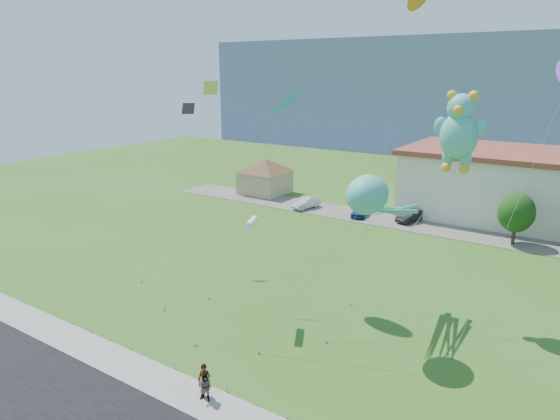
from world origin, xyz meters
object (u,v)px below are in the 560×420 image
object	(u,v)px
octopus_kite	(374,202)
teddy_bear_kite	(459,130)
pedestrian_left	(204,381)
pedestrian_right	(206,387)
pavilion	(265,173)
parked_car_silver	(306,203)
parked_car_blue	(360,211)
parked_car_black	(411,216)

from	to	relation	value
octopus_kite	teddy_bear_kite	world-z (taller)	teddy_bear_kite
pedestrian_left	pedestrian_right	size ratio (longest dim) A/B	1.20
pavilion	teddy_bear_kite	bearing A→B (deg)	-34.93
parked_car_silver	parked_car_blue	xyz separation A→B (m)	(7.34, 0.56, 0.00)
pedestrian_right	parked_car_silver	size ratio (longest dim) A/B	0.40
parked_car_black	octopus_kite	distance (m)	28.10
parked_car_black	pavilion	bearing A→B (deg)	-171.26
parked_car_black	teddy_bear_kite	world-z (taller)	teddy_bear_kite
pavilion	parked_car_black	world-z (taller)	pavilion
pavilion	pedestrian_right	size ratio (longest dim) A/B	5.68
pedestrian_left	pedestrian_right	world-z (taller)	pedestrian_left
parked_car_silver	parked_car_blue	distance (m)	7.36
pavilion	parked_car_blue	distance (m)	17.09
parked_car_silver	parked_car_black	bearing A→B (deg)	20.73
pedestrian_left	parked_car_black	world-z (taller)	pedestrian_left
parked_car_black	octopus_kite	size ratio (longest dim) A/B	0.35
parked_car_blue	teddy_bear_kite	distance (m)	27.64
pavilion	octopus_kite	xyz separation A→B (m)	(28.66, -28.32, 6.04)
pedestrian_left	teddy_bear_kite	bearing A→B (deg)	40.38
parked_car_silver	teddy_bear_kite	xyz separation A→B (m)	(22.87, -18.51, 12.60)
parked_car_silver	parked_car_black	world-z (taller)	parked_car_black
pedestrian_left	pedestrian_right	distance (m)	0.42
pedestrian_left	pedestrian_right	xyz separation A→B (m)	(0.30, -0.25, -0.16)
pavilion	parked_car_black	distance (m)	22.75
pedestrian_right	parked_car_silver	world-z (taller)	pedestrian_right
pavilion	pedestrian_left	size ratio (longest dim) A/B	4.73
octopus_kite	parked_car_silver	bearing A→B (deg)	128.50
teddy_bear_kite	octopus_kite	bearing A→B (deg)	-120.54
parked_car_blue	teddy_bear_kite	bearing A→B (deg)	-61.96
pavilion	pedestrian_left	bearing A→B (deg)	-58.84
pedestrian_left	parked_car_blue	distance (m)	37.85
pavilion	parked_car_silver	size ratio (longest dim) A/B	2.25
octopus_kite	pedestrian_right	bearing A→B (deg)	-107.73
parked_car_blue	parked_car_black	size ratio (longest dim) A/B	0.94
parked_car_blue	parked_car_silver	bearing A→B (deg)	173.23
parked_car_silver	octopus_kite	world-z (taller)	octopus_kite
pedestrian_left	parked_car_silver	distance (m)	39.50
pedestrian_right	octopus_kite	xyz separation A→B (m)	(3.94, 12.32, 8.15)
parked_car_blue	teddy_bear_kite	world-z (taller)	teddy_bear_kite
pedestrian_right	teddy_bear_kite	xyz separation A→B (m)	(7.41, 18.20, 12.43)
pedestrian_right	parked_car_silver	xyz separation A→B (m)	(-15.46, 36.72, -0.18)
pavilion	teddy_bear_kite	size ratio (longest dim) A/B	0.58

